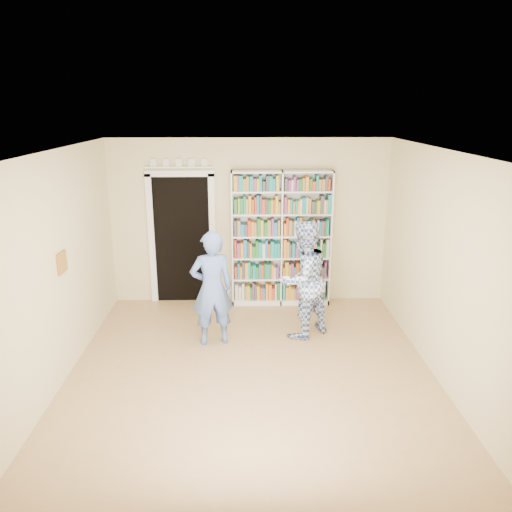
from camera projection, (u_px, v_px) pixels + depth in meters
The scene contains 11 objects.
floor at pixel (251, 374), 6.15m from camera, with size 5.00×5.00×0.00m, color #AC7F53.
ceiling at pixel (251, 152), 5.36m from camera, with size 5.00×5.00×0.00m, color white.
wall_back at pixel (249, 222), 8.15m from camera, with size 4.50×4.50×0.00m, color beige.
wall_left at pixel (55, 272), 5.71m from camera, with size 5.00×5.00×0.00m, color beige.
wall_right at pixel (444, 269), 5.80m from camera, with size 5.00×5.00×0.00m, color beige.
bookshelf at pixel (281, 238), 8.08m from camera, with size 1.61×0.30×2.21m.
doorway at pixel (182, 233), 8.15m from camera, with size 1.10×0.08×2.43m.
wall_art at pixel (62, 262), 5.89m from camera, with size 0.03×0.25×0.25m, color brown.
man_blue at pixel (212, 289), 6.75m from camera, with size 0.59×0.38×1.60m, color #5675C0.
man_plaid at pixel (303, 280), 6.98m from camera, with size 0.82×0.64×1.68m, color #315296.
paper_sheet at pixel (310, 273), 6.76m from camera, with size 0.21×0.01×0.30m, color white.
Camera 1 is at (-0.06, -5.46, 3.18)m, focal length 35.00 mm.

